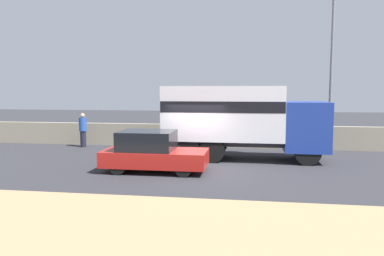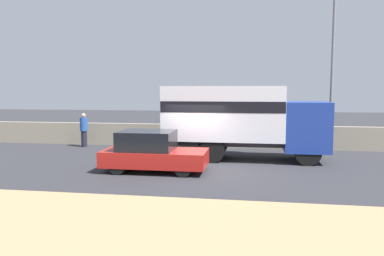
{
  "view_description": "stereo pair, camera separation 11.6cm",
  "coord_description": "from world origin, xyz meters",
  "px_view_note": "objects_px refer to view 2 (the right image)",
  "views": [
    {
      "loc": [
        2.23,
        -14.29,
        3.12
      ],
      "look_at": [
        -0.07,
        0.94,
        1.54
      ],
      "focal_mm": 35.0,
      "sensor_mm": 36.0,
      "label": 1
    },
    {
      "loc": [
        2.34,
        -14.28,
        3.12
      ],
      "look_at": [
        -0.07,
        0.94,
        1.54
      ],
      "focal_mm": 35.0,
      "sensor_mm": 36.0,
      "label": 2
    }
  ],
  "objects_px": {
    "street_lamp": "(333,60)",
    "box_truck": "(239,117)",
    "pedestrian": "(84,129)",
    "car_hatchback": "(152,152)"
  },
  "relations": [
    {
      "from": "street_lamp",
      "to": "box_truck",
      "type": "xyz_separation_m",
      "value": [
        -4.41,
        -2.67,
        -2.64
      ]
    },
    {
      "from": "street_lamp",
      "to": "pedestrian",
      "type": "bearing_deg",
      "value": -178.73
    },
    {
      "from": "box_truck",
      "to": "pedestrian",
      "type": "xyz_separation_m",
      "value": [
        -8.5,
        2.38,
        -0.95
      ]
    },
    {
      "from": "box_truck",
      "to": "pedestrian",
      "type": "relative_size",
      "value": 3.87
    },
    {
      "from": "street_lamp",
      "to": "pedestrian",
      "type": "distance_m",
      "value": 13.4
    },
    {
      "from": "street_lamp",
      "to": "box_truck",
      "type": "bearing_deg",
      "value": -148.82
    },
    {
      "from": "box_truck",
      "to": "car_hatchback",
      "type": "height_order",
      "value": "box_truck"
    },
    {
      "from": "street_lamp",
      "to": "pedestrian",
      "type": "height_order",
      "value": "street_lamp"
    },
    {
      "from": "street_lamp",
      "to": "box_truck",
      "type": "relative_size",
      "value": 1.12
    },
    {
      "from": "street_lamp",
      "to": "car_hatchback",
      "type": "xyz_separation_m",
      "value": [
        -7.62,
        -5.67,
        -3.79
      ]
    }
  ]
}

